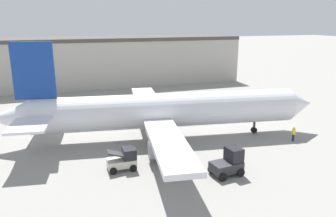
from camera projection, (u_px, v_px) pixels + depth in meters
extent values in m
plane|color=gray|center=(168.00, 138.00, 37.72)|extent=(400.00, 400.00, 0.00)
cube|color=#ADA89E|center=(87.00, 64.00, 66.57)|extent=(63.34, 10.89, 9.02)
cube|color=#47423D|center=(85.00, 39.00, 65.28)|extent=(63.34, 11.11, 0.70)
cylinder|color=silver|center=(168.00, 110.00, 36.83)|extent=(29.54, 7.89, 3.83)
cone|color=silver|center=(299.00, 104.00, 39.64)|extent=(3.56, 4.14, 3.75)
cone|color=silver|center=(9.00, 118.00, 33.92)|extent=(4.68, 4.19, 3.64)
cube|color=silver|center=(146.00, 99.00, 44.70)|extent=(4.85, 13.22, 0.50)
cube|color=silver|center=(169.00, 143.00, 28.81)|extent=(4.85, 13.22, 0.50)
cylinder|color=#939399|center=(148.00, 112.00, 43.20)|extent=(3.37, 2.24, 1.82)
cylinder|color=#939399|center=(165.00, 149.00, 30.99)|extent=(3.37, 2.24, 1.82)
cube|color=navy|center=(33.00, 71.00, 33.14)|extent=(4.10, 0.93, 5.84)
cube|color=silver|center=(45.00, 103.00, 38.31)|extent=(4.06, 5.03, 0.24)
cube|color=silver|center=(29.00, 125.00, 30.32)|extent=(4.06, 5.03, 0.24)
cylinder|color=#38383D|center=(254.00, 127.00, 39.36)|extent=(0.28, 0.28, 1.45)
cylinder|color=black|center=(254.00, 130.00, 39.46)|extent=(0.74, 0.44, 0.70)
cylinder|color=#38383D|center=(159.00, 141.00, 34.91)|extent=(0.28, 0.28, 1.45)
cylinder|color=black|center=(159.00, 143.00, 34.98)|extent=(0.94, 0.47, 0.90)
cylinder|color=#38383D|center=(152.00, 126.00, 39.64)|extent=(0.28, 0.28, 1.45)
cylinder|color=black|center=(152.00, 128.00, 39.71)|extent=(0.94, 0.47, 0.90)
cylinder|color=#1E2338|center=(293.00, 138.00, 36.77)|extent=(0.27, 0.27, 0.80)
cylinder|color=yellow|center=(294.00, 132.00, 36.58)|extent=(0.37, 0.37, 0.63)
sphere|color=tan|center=(294.00, 128.00, 36.47)|extent=(0.23, 0.23, 0.23)
cube|color=#2D2D33|center=(226.00, 166.00, 28.68)|extent=(2.86, 1.98, 0.84)
cube|color=black|center=(234.00, 154.00, 28.72)|extent=(1.35, 1.63, 1.20)
cylinder|color=black|center=(240.00, 173.00, 28.45)|extent=(0.77, 0.37, 0.74)
cylinder|color=black|center=(229.00, 165.00, 29.90)|extent=(0.77, 0.37, 0.74)
cylinder|color=black|center=(223.00, 177.00, 27.68)|extent=(0.77, 0.37, 0.74)
cylinder|color=black|center=(212.00, 169.00, 29.13)|extent=(0.77, 0.37, 0.74)
cube|color=beige|center=(122.00, 163.00, 29.79)|extent=(2.59, 1.59, 0.67)
cube|color=black|center=(129.00, 153.00, 29.79)|extent=(1.14, 1.42, 0.96)
cube|color=#333333|center=(116.00, 154.00, 29.40)|extent=(1.62, 1.11, 0.64)
cylinder|color=black|center=(133.00, 168.00, 29.43)|extent=(0.65, 0.28, 0.65)
cylinder|color=black|center=(130.00, 161.00, 30.86)|extent=(0.65, 0.28, 0.65)
cylinder|color=black|center=(113.00, 171.00, 28.89)|extent=(0.65, 0.28, 0.65)
cylinder|color=black|center=(111.00, 164.00, 30.33)|extent=(0.65, 0.28, 0.65)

